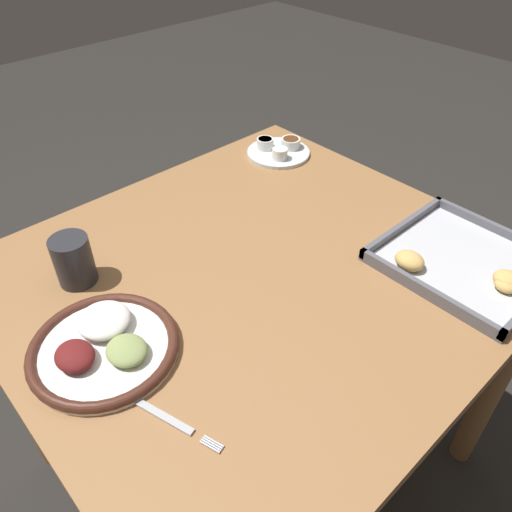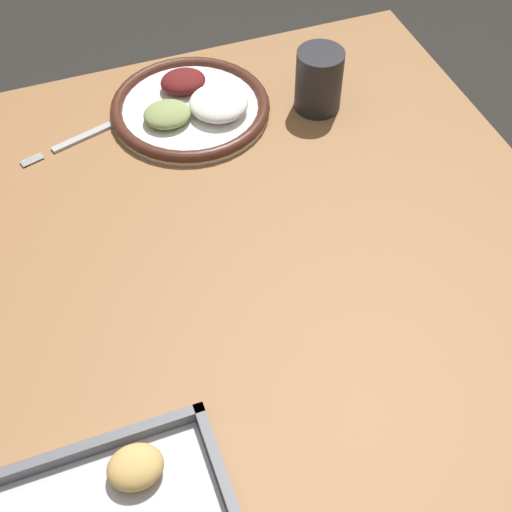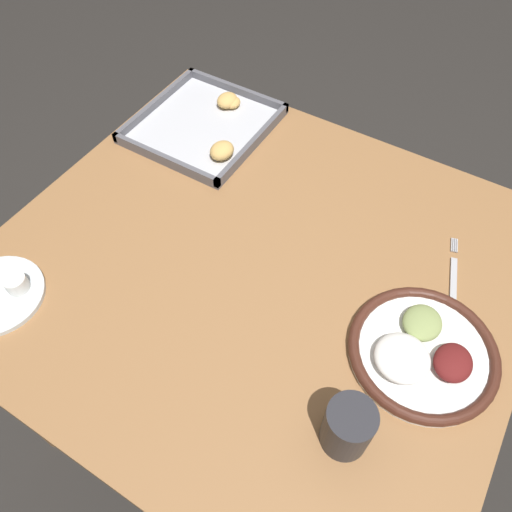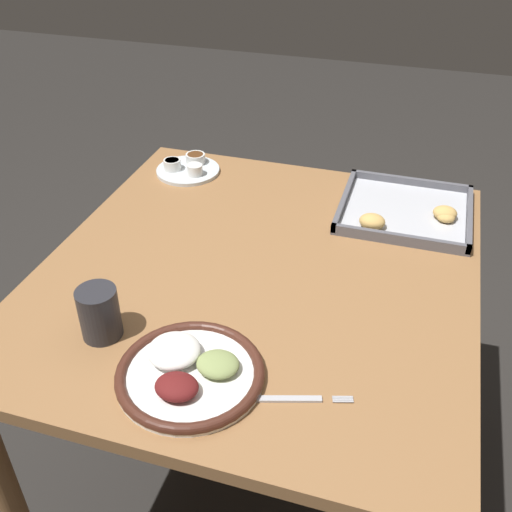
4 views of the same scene
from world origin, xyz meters
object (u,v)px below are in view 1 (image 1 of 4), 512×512
(baking_tray, at_px, (463,263))
(drinking_cup, at_px, (73,261))
(dinner_plate, at_px, (104,345))
(fork, at_px, (157,413))
(saucer_plate, at_px, (279,150))

(baking_tray, height_order, drinking_cup, drinking_cup)
(dinner_plate, xyz_separation_m, drinking_cup, (-0.20, 0.05, 0.04))
(dinner_plate, bearing_deg, fork, -1.33)
(drinking_cup, bearing_deg, fork, -9.05)
(dinner_plate, bearing_deg, saucer_plate, 112.56)
(dinner_plate, xyz_separation_m, baking_tray, (0.31, 0.66, -0.00))
(fork, xyz_separation_m, baking_tray, (0.14, 0.67, 0.01))
(fork, height_order, drinking_cup, drinking_cup)
(dinner_plate, distance_m, baking_tray, 0.73)
(dinner_plate, relative_size, baking_tray, 0.82)
(dinner_plate, distance_m, saucer_plate, 0.79)
(baking_tray, bearing_deg, dinner_plate, -114.92)
(dinner_plate, relative_size, drinking_cup, 2.52)
(baking_tray, bearing_deg, saucer_plate, 174.10)
(saucer_plate, bearing_deg, baking_tray, -5.90)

